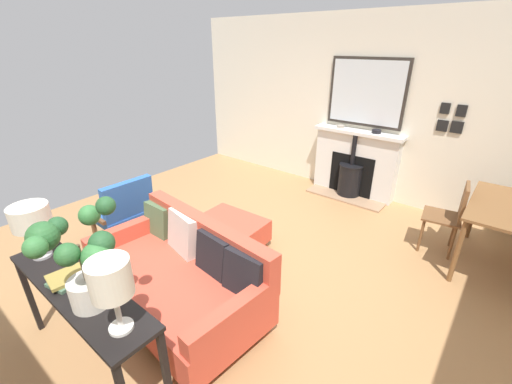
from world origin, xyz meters
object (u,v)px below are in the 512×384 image
at_px(table_lamp_far_end, 111,281).
at_px(dining_table, 510,215).
at_px(mantel_bowl_far, 377,131).
at_px(book_stack, 68,277).
at_px(armchair_accent, 124,208).
at_px(table_lamp_near_end, 31,218).
at_px(dining_chair_near_fireplace, 451,213).
at_px(fireplace, 354,167).
at_px(sofa, 181,274).
at_px(mantel_bowl_near, 341,126).
at_px(ottoman, 230,230).
at_px(console_table, 80,298).
at_px(potted_plant, 80,257).

distance_m(table_lamp_far_end, dining_table, 3.76).
distance_m(mantel_bowl_far, book_stack, 4.28).
relative_size(mantel_bowl_far, armchair_accent, 0.15).
bearing_deg(table_lamp_near_end, dining_chair_near_fireplace, 145.65).
height_order(fireplace, sofa, fireplace).
height_order(mantel_bowl_near, armchair_accent, mantel_bowl_near).
bearing_deg(ottoman, mantel_bowl_near, 175.67).
xyz_separation_m(ottoman, dining_chair_near_fireplace, (-1.52, 2.03, 0.29)).
xyz_separation_m(table_lamp_near_end, dining_table, (-3.35, 2.80, -0.44)).
bearing_deg(mantel_bowl_near, sofa, 2.13).
distance_m(table_lamp_near_end, book_stack, 0.55).
bearing_deg(console_table, dining_table, 146.27).
xyz_separation_m(ottoman, table_lamp_far_end, (1.83, 0.87, 0.88)).
distance_m(console_table, potted_plant, 0.53).
bearing_deg(armchair_accent, console_table, 50.69).
relative_size(mantel_bowl_near, dining_chair_near_fireplace, 0.14).
relative_size(ottoman, dining_table, 0.68).
distance_m(ottoman, table_lamp_near_end, 2.05).
relative_size(ottoman, console_table, 0.54).
bearing_deg(sofa, fireplace, 176.95).
bearing_deg(console_table, ottoman, -170.70).
height_order(armchair_accent, book_stack, armchair_accent).
xyz_separation_m(mantel_bowl_far, armchair_accent, (3.12, -1.80, -0.61)).
relative_size(sofa, console_table, 1.20).
bearing_deg(table_lamp_near_end, book_stack, 89.81).
height_order(mantel_bowl_far, table_lamp_near_end, table_lamp_near_end).
height_order(mantel_bowl_far, sofa, mantel_bowl_far).
xyz_separation_m(fireplace, dining_chair_near_fireplace, (0.85, 1.54, 0.04)).
xyz_separation_m(ottoman, console_table, (1.83, 0.30, 0.43)).
bearing_deg(mantel_bowl_far, dining_table, 63.63).
distance_m(fireplace, table_lamp_far_end, 4.27).
xyz_separation_m(potted_plant, book_stack, (-0.01, -0.36, -0.34)).
bearing_deg(mantel_bowl_far, ottoman, -17.45).
bearing_deg(potted_plant, table_lamp_far_end, 92.12).
xyz_separation_m(armchair_accent, table_lamp_near_end, (1.11, 0.78, 0.62)).
bearing_deg(book_stack, dining_table, 145.02).
distance_m(potted_plant, dining_table, 3.93).
distance_m(console_table, table_lamp_near_end, 0.72).
relative_size(armchair_accent, console_table, 0.57).
height_order(mantel_bowl_near, table_lamp_far_end, table_lamp_far_end).
xyz_separation_m(armchair_accent, dining_chair_near_fireplace, (-2.25, 3.08, 0.03)).
relative_size(mantel_bowl_near, potted_plant, 0.18).
bearing_deg(sofa, book_stack, -7.74).
relative_size(ottoman, armchair_accent, 0.94).
distance_m(ottoman, console_table, 1.91).
distance_m(sofa, armchair_accent, 1.39).
relative_size(console_table, potted_plant, 2.24).
bearing_deg(table_lamp_far_end, mantel_bowl_near, -170.79).
relative_size(fireplace, dining_table, 1.16).
xyz_separation_m(dining_table, dining_chair_near_fireplace, (-0.01, -0.51, -0.15)).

